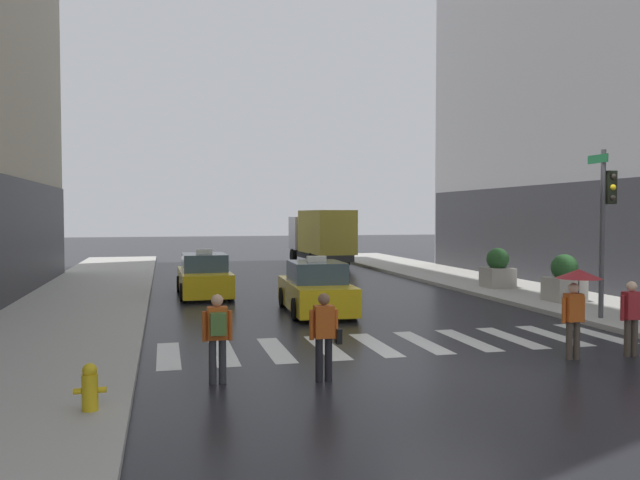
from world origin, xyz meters
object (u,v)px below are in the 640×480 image
object	(u,v)px
box_truck	(322,235)
planter_near_corner	(564,280)
pedestrian_with_backpack	(217,332)
fire_hydrant	(90,387)
taxi_lead	(316,290)
pedestrian_with_handbag	(325,332)
taxi_second	(204,277)
planter_mid_block	(498,270)
pedestrian_plain_coat	(631,314)
traffic_light_pole	(606,209)
pedestrian_with_umbrella	(577,289)

from	to	relation	value
box_truck	planter_near_corner	world-z (taller)	box_truck
pedestrian_with_backpack	fire_hydrant	distance (m)	2.62
taxi_lead	pedestrian_with_handbag	bearing A→B (deg)	-102.41
taxi_second	box_truck	bearing A→B (deg)	58.34
taxi_second	fire_hydrant	world-z (taller)	taxi_second
pedestrian_with_backpack	planter_near_corner	bearing A→B (deg)	30.79
taxi_lead	planter_mid_block	xyz separation A→B (m)	(8.49, 3.74, 0.15)
planter_mid_block	box_truck	bearing A→B (deg)	105.97
pedestrian_plain_coat	traffic_light_pole	bearing A→B (deg)	58.81
pedestrian_with_backpack	fire_hydrant	xyz separation A→B (m)	(-2.04, -1.59, -0.46)
taxi_second	planter_near_corner	xyz separation A→B (m)	(11.82, -5.40, 0.15)
taxi_second	box_truck	world-z (taller)	box_truck
traffic_light_pole	planter_mid_block	size ratio (longest dim) A/B	3.00
taxi_second	planter_near_corner	size ratio (longest dim) A/B	2.86
box_truck	pedestrian_with_backpack	size ratio (longest dim) A/B	4.62
taxi_lead	pedestrian_with_backpack	size ratio (longest dim) A/B	2.79
planter_mid_block	pedestrian_with_umbrella	bearing A→B (deg)	-111.94
fire_hydrant	planter_mid_block	xyz separation A→B (m)	(14.25, 13.14, 0.37)
taxi_lead	pedestrian_plain_coat	distance (m)	9.30
planter_near_corner	planter_mid_block	bearing A→B (deg)	92.01
taxi_second	planter_mid_block	distance (m)	11.74
traffic_light_pole	fire_hydrant	distance (m)	14.73
pedestrian_plain_coat	fire_hydrant	size ratio (longest dim) A/B	2.29
box_truck	taxi_lead	bearing A→B (deg)	-104.58
planter_near_corner	pedestrian_plain_coat	bearing A→B (deg)	-115.09
box_truck	pedestrian_with_umbrella	world-z (taller)	box_truck
taxi_lead	fire_hydrant	distance (m)	11.03
pedestrian_with_handbag	pedestrian_plain_coat	distance (m)	7.05
traffic_light_pole	pedestrian_plain_coat	xyz separation A→B (m)	(-2.33, -3.85, -2.32)
planter_near_corner	fire_hydrant	bearing A→B (deg)	-148.13
pedestrian_plain_coat	planter_near_corner	bearing A→B (deg)	64.91
box_truck	planter_near_corner	size ratio (longest dim) A/B	4.76
fire_hydrant	planter_near_corner	bearing A→B (deg)	31.87
pedestrian_with_umbrella	pedestrian_with_backpack	world-z (taller)	pedestrian_with_umbrella
pedestrian_plain_coat	pedestrian_with_umbrella	bearing A→B (deg)	178.37
pedestrian_with_backpack	taxi_second	bearing A→B (deg)	87.57
pedestrian_with_umbrella	pedestrian_with_backpack	size ratio (longest dim) A/B	1.18
taxi_second	pedestrian_with_umbrella	size ratio (longest dim) A/B	2.36
pedestrian_with_umbrella	planter_mid_block	size ratio (longest dim) A/B	1.21
pedestrian_with_backpack	planter_mid_block	distance (m)	16.81
taxi_second	pedestrian_with_umbrella	xyz separation A→B (m)	(7.09, -12.58, 0.79)
pedestrian_plain_coat	planter_mid_block	xyz separation A→B (m)	(3.24, 11.41, -0.07)
box_truck	pedestrian_with_backpack	distance (m)	26.64
pedestrian_with_umbrella	pedestrian_with_backpack	bearing A→B (deg)	-178.66
taxi_lead	taxi_second	xyz separation A→B (m)	(-3.19, 4.95, 0.00)
fire_hydrant	traffic_light_pole	bearing A→B (deg)	22.68
pedestrian_with_umbrella	pedestrian_plain_coat	size ratio (longest dim) A/B	1.18
box_truck	pedestrian_plain_coat	xyz separation A→B (m)	(0.70, -25.17, -0.91)
taxi_second	pedestrian_plain_coat	world-z (taller)	taxi_second
pedestrian_with_umbrella	pedestrian_with_backpack	xyz separation A→B (m)	(-7.63, -0.18, -0.54)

